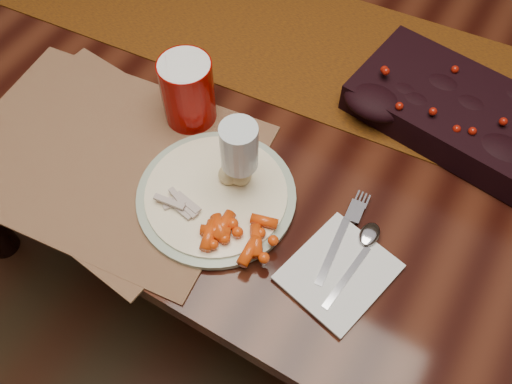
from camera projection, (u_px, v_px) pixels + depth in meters
The scene contains 15 objects.
floor at pixel (301, 261), 1.66m from camera, with size 5.00×5.00×0.00m, color black.
dining_table at pixel (311, 197), 1.34m from camera, with size 1.80×1.00×0.75m, color black.
table_runner at pixel (337, 55), 1.08m from camera, with size 1.71×0.35×0.00m, color black.
centerpiece at pixel (466, 112), 0.95m from camera, with size 0.39×0.20×0.08m, color black, non-canonical shape.
placemat_main at pixel (106, 157), 0.94m from camera, with size 0.50×0.37×0.00m, color #88603F.
placemat_second at pixel (104, 157), 0.94m from camera, with size 0.45×0.33×0.00m, color brown.
dinner_plate at pixel (216, 195), 0.89m from camera, with size 0.26×0.26×0.01m, color #FBEAC1.
baby_carrots at pixel (234, 223), 0.84m from camera, with size 0.12×0.10×0.02m, color #D13C0B, non-canonical shape.
mashed_potatoes at pixel (240, 172), 0.88m from camera, with size 0.08×0.07×0.04m, color #D6BA77, non-canonical shape.
turkey_shreds at pixel (178, 202), 0.86m from camera, with size 0.07×0.06×0.02m, color tan, non-canonical shape.
napkin at pixel (339, 272), 0.82m from camera, with size 0.14×0.16×0.01m, color silver.
fork at pixel (339, 240), 0.85m from camera, with size 0.02×0.16×0.00m, color silver, non-canonical shape.
spoon at pixel (354, 263), 0.82m from camera, with size 0.03×0.15×0.00m, color white, non-canonical shape.
red_cup at pixel (188, 91), 0.94m from camera, with size 0.09×0.09×0.13m, color #7B0300.
wine_glass at pixel (240, 162), 0.84m from camera, with size 0.06×0.06×0.16m, color #B9BCBD, non-canonical shape.
Camera 1 is at (0.24, -0.68, 1.51)m, focal length 38.00 mm.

